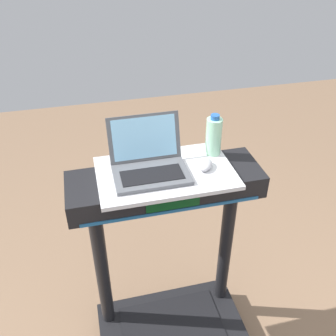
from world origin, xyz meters
TOP-DOWN VIEW (x-y plane):
  - desk_board at (0.00, 0.70)m, footprint 0.62×0.39m
  - laptop at (-0.07, 0.72)m, footprint 0.33×0.29m
  - computer_mouse at (0.18, 0.68)m, footprint 0.10×0.12m
  - water_bottle at (0.26, 0.80)m, footprint 0.08×0.08m

SIDE VIEW (x-z plane):
  - desk_board at x=0.00m, z-range 1.10..1.12m
  - computer_mouse at x=0.18m, z-range 1.12..1.16m
  - laptop at x=-0.07m, z-range 1.06..1.28m
  - water_bottle at x=0.26m, z-range 1.11..1.32m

